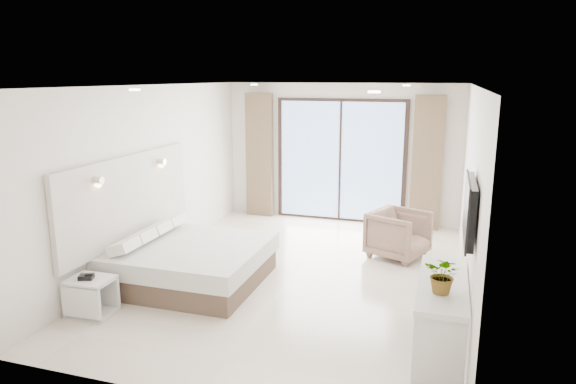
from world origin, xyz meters
The scene contains 8 objects.
ground centered at (0.00, 0.00, 0.00)m, with size 6.20×6.20×0.00m, color beige.
room_shell centered at (-0.20, 0.65, 1.58)m, with size 4.62×6.22×2.72m.
bed centered at (-1.33, -0.69, 0.29)m, with size 1.96×1.86×0.69m.
nightstand centered at (-1.98, -1.95, 0.23)m, with size 0.51×0.42×0.46m.
phone centered at (-2.01, -1.98, 0.49)m, with size 0.16×0.13×0.05m, color black.
console_desk centered at (2.04, -1.55, 0.56)m, with size 0.49×1.56×0.77m.
plant centered at (2.04, -1.86, 0.92)m, with size 0.34×0.38×0.30m, color #33662D.
armchair centered at (1.34, 1.22, 0.41)m, with size 0.81×0.75×0.83m, color #886959.
Camera 1 is at (2.00, -6.72, 2.83)m, focal length 32.00 mm.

